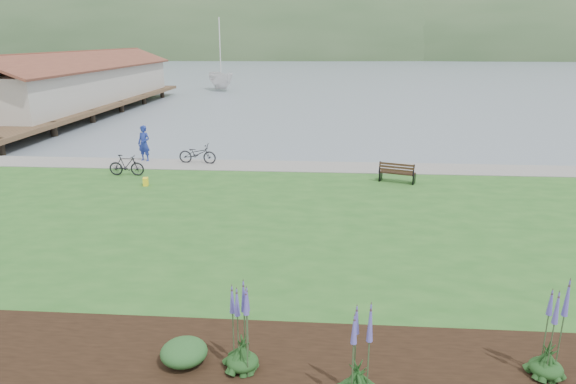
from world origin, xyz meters
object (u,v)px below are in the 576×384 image
at_px(person, 144,140).
at_px(sailboat, 222,90).
at_px(bicycle_a, 197,154).
at_px(park_bench, 397,172).

bearing_deg(person, sailboat, 112.55).
relative_size(bicycle_a, sailboat, 0.07).
distance_m(person, sailboat, 41.70).
relative_size(person, bicycle_a, 1.13).
bearing_deg(sailboat, bicycle_a, -108.63).
relative_size(park_bench, person, 0.75).
relative_size(person, sailboat, 0.08).
height_order(person, sailboat, sailboat).
bearing_deg(person, park_bench, 2.18).
relative_size(park_bench, bicycle_a, 0.85).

